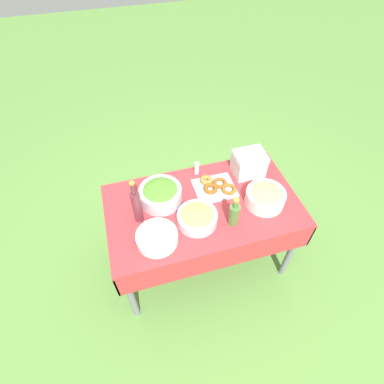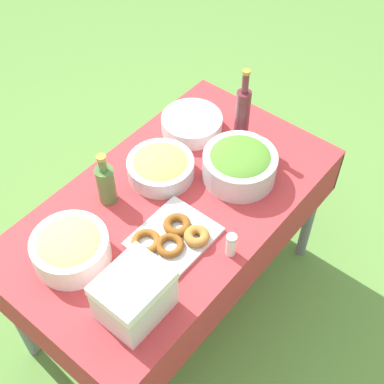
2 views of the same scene
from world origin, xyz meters
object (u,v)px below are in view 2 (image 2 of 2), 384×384
at_px(plate_stack, 192,124).
at_px(fruit_bowl, 161,166).
at_px(pasta_bowl, 70,247).
at_px(donut_platter, 173,237).
at_px(wine_bottle, 242,114).
at_px(olive_oil_bottle, 106,183).
at_px(cooler_box, 134,295).
at_px(salad_bowl, 240,164).

relative_size(plate_stack, fruit_bowl, 0.98).
distance_m(pasta_bowl, fruit_bowl, 0.51).
height_order(donut_platter, fruit_bowl, fruit_bowl).
relative_size(pasta_bowl, wine_bottle, 0.75).
relative_size(olive_oil_bottle, cooler_box, 1.04).
bearing_deg(pasta_bowl, fruit_bowl, 3.10).
height_order(donut_platter, wine_bottle, wine_bottle).
bearing_deg(cooler_box, plate_stack, 27.54).
height_order(pasta_bowl, olive_oil_bottle, olive_oil_bottle).
bearing_deg(plate_stack, pasta_bowl, -172.75).
distance_m(wine_bottle, cooler_box, 0.92).
height_order(salad_bowl, cooler_box, cooler_box).
height_order(pasta_bowl, cooler_box, cooler_box).
relative_size(plate_stack, olive_oil_bottle, 1.12).
distance_m(pasta_bowl, cooler_box, 0.32).
bearing_deg(donut_platter, plate_stack, 32.85).
bearing_deg(plate_stack, donut_platter, -147.15).
relative_size(fruit_bowl, cooler_box, 1.18).
bearing_deg(wine_bottle, pasta_bowl, 173.60).
xyz_separation_m(salad_bowl, plate_stack, (0.10, 0.33, -0.04)).
distance_m(donut_platter, plate_stack, 0.61).
height_order(plate_stack, fruit_bowl, fruit_bowl).
xyz_separation_m(salad_bowl, olive_oil_bottle, (-0.43, 0.33, 0.02)).
relative_size(pasta_bowl, donut_platter, 0.91).
bearing_deg(donut_platter, olive_oil_bottle, 92.11).
bearing_deg(donut_platter, pasta_bowl, 142.03).
distance_m(donut_platter, wine_bottle, 0.62).
distance_m(salad_bowl, cooler_box, 0.72).
relative_size(donut_platter, plate_stack, 1.14).
height_order(donut_platter, cooler_box, cooler_box).
bearing_deg(olive_oil_bottle, pasta_bowl, -160.13).
height_order(plate_stack, cooler_box, cooler_box).
bearing_deg(fruit_bowl, wine_bottle, -18.70).
distance_m(plate_stack, fruit_bowl, 0.30).
xyz_separation_m(olive_oil_bottle, cooler_box, (-0.29, -0.42, 0.00)).
distance_m(olive_oil_bottle, fruit_bowl, 0.25).
bearing_deg(wine_bottle, olive_oil_bottle, 161.71).
bearing_deg(pasta_bowl, olive_oil_bottle, 19.87).
relative_size(pasta_bowl, plate_stack, 1.03).
xyz_separation_m(pasta_bowl, donut_platter, (0.29, -0.23, -0.05)).
bearing_deg(cooler_box, donut_platter, 17.18).
xyz_separation_m(salad_bowl, donut_platter, (-0.41, -0.00, -0.05)).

